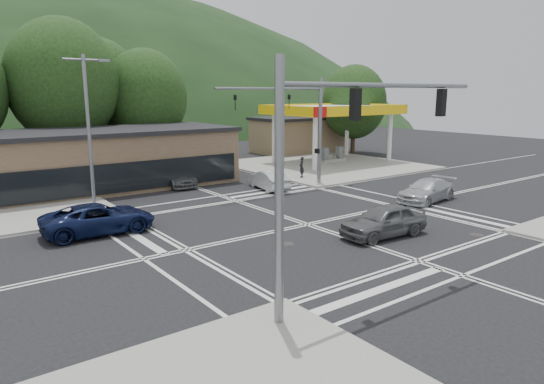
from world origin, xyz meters
TOP-DOWN VIEW (x-y plane):
  - ground at (0.00, 0.00)m, footprint 120.00×120.00m
  - sidewalk_ne at (15.00, 15.00)m, footprint 16.00×16.00m
  - gas_station_canopy at (16.99, 15.99)m, footprint 12.32×8.34m
  - convenience_store at (20.00, 25.00)m, footprint 10.00×6.00m
  - commercial_row at (-8.00, 17.00)m, footprint 24.00×8.00m
  - hill_north at (0.00, 90.00)m, footprint 252.00×126.00m
  - tree_n_b at (-6.00, 24.00)m, footprint 9.00×9.00m
  - tree_n_c at (1.00, 24.00)m, footprint 7.60×7.60m
  - tree_n_e at (-2.00, 28.00)m, footprint 8.40×8.40m
  - tree_ne at (24.00, 20.00)m, footprint 7.20×7.20m
  - streetlight_nw at (-8.44, 9.00)m, footprint 2.50×0.25m
  - signal_mast_ne at (6.95, 8.20)m, footprint 11.65×0.30m
  - signal_mast_sw at (-6.39, -8.20)m, footprint 9.14×0.28m
  - car_blue_west at (-9.48, 5.00)m, footprint 5.58×2.72m
  - car_grey_center at (1.61, -3.84)m, footprint 4.78×2.22m
  - car_silver_east at (9.92, -0.30)m, footprint 5.13×2.62m
  - car_queue_a at (3.98, 9.00)m, footprint 2.13×4.40m
  - car_queue_b at (4.71, 19.20)m, footprint 2.54×4.71m
  - car_northbound at (-0.86, 14.33)m, footprint 2.28×4.95m
  - pedestrian at (8.67, 10.85)m, footprint 0.72×0.69m

SIDE VIEW (x-z plane):
  - ground at x=0.00m, z-range 0.00..0.00m
  - hill_north at x=0.00m, z-range -70.00..70.00m
  - sidewalk_ne at x=15.00m, z-range 0.00..0.15m
  - car_queue_a at x=3.98m, z-range 0.00..1.39m
  - car_northbound at x=-0.86m, z-range 0.00..1.40m
  - car_silver_east at x=9.92m, z-range 0.00..1.42m
  - car_queue_b at x=4.71m, z-range 0.00..1.52m
  - car_blue_west at x=-9.48m, z-range 0.00..1.53m
  - car_grey_center at x=1.61m, z-range 0.00..1.58m
  - pedestrian at x=8.67m, z-range 0.15..1.81m
  - convenience_store at x=20.00m, z-range 0.00..3.80m
  - commercial_row at x=-8.00m, z-range 0.00..4.00m
  - gas_station_canopy at x=16.99m, z-range 2.17..7.92m
  - streetlight_nw at x=-8.44m, z-range 0.55..9.55m
  - signal_mast_ne at x=6.95m, z-range 1.07..9.07m
  - signal_mast_sw at x=-6.39m, z-range 1.12..9.12m
  - tree_ne at x=24.00m, z-range 0.85..10.84m
  - tree_n_c at x=1.00m, z-range 1.06..11.93m
  - tree_n_e at x=-2.00m, z-range 1.15..13.13m
  - tree_n_b at x=-6.00m, z-range 1.30..14.28m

